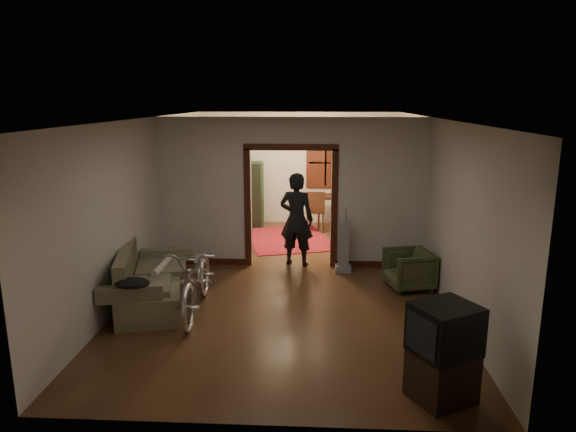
# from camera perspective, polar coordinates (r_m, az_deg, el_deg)

# --- Properties ---
(floor) EXTENTS (5.00, 8.50, 0.01)m
(floor) POSITION_cam_1_polar(r_m,az_deg,el_deg) (9.22, 0.10, -6.87)
(floor) COLOR #392112
(floor) RESTS_ON ground
(ceiling) EXTENTS (5.00, 8.50, 0.01)m
(ceiling) POSITION_cam_1_polar(r_m,az_deg,el_deg) (8.68, 0.11, 10.80)
(ceiling) COLOR white
(ceiling) RESTS_ON floor
(wall_back) EXTENTS (5.00, 0.02, 2.80)m
(wall_back) POSITION_cam_1_polar(r_m,az_deg,el_deg) (13.03, 1.09, 5.33)
(wall_back) COLOR beige
(wall_back) RESTS_ON floor
(wall_left) EXTENTS (0.02, 8.50, 2.80)m
(wall_left) POSITION_cam_1_polar(r_m,az_deg,el_deg) (9.31, -15.45, 1.80)
(wall_left) COLOR beige
(wall_left) RESTS_ON floor
(wall_right) EXTENTS (0.02, 8.50, 2.80)m
(wall_right) POSITION_cam_1_polar(r_m,az_deg,el_deg) (9.06, 16.10, 1.46)
(wall_right) COLOR beige
(wall_right) RESTS_ON floor
(partition_wall) EXTENTS (5.00, 0.14, 2.80)m
(partition_wall) POSITION_cam_1_polar(r_m,az_deg,el_deg) (9.58, 0.34, 2.57)
(partition_wall) COLOR beige
(partition_wall) RESTS_ON floor
(door_casing) EXTENTS (1.74, 0.20, 2.32)m
(door_casing) POSITION_cam_1_polar(r_m,az_deg,el_deg) (9.64, 0.34, 0.81)
(door_casing) COLOR #39160D
(door_casing) RESTS_ON floor
(far_window) EXTENTS (0.98, 0.06, 1.28)m
(far_window) POSITION_cam_1_polar(r_m,az_deg,el_deg) (12.97, 4.20, 5.92)
(far_window) COLOR black
(far_window) RESTS_ON wall_back
(chandelier) EXTENTS (0.24, 0.24, 0.24)m
(chandelier) POSITION_cam_1_polar(r_m,az_deg,el_deg) (11.20, 0.79, 8.97)
(chandelier) COLOR #FFE0A5
(chandelier) RESTS_ON ceiling
(light_switch) EXTENTS (0.08, 0.01, 0.12)m
(light_switch) POSITION_cam_1_polar(r_m,az_deg,el_deg) (9.54, 6.63, 1.52)
(light_switch) COLOR silver
(light_switch) RESTS_ON partition_wall
(sofa) EXTENTS (1.35, 2.13, 0.91)m
(sofa) POSITION_cam_1_polar(r_m,az_deg,el_deg) (8.22, -15.02, -6.47)
(sofa) COLOR brown
(sofa) RESTS_ON floor
(rolled_paper) EXTENTS (0.11, 0.87, 0.11)m
(rolled_paper) POSITION_cam_1_polar(r_m,az_deg,el_deg) (8.44, -13.78, -5.35)
(rolled_paper) COLOR beige
(rolled_paper) RESTS_ON sofa
(jacket) EXTENTS (0.48, 0.36, 0.14)m
(jacket) POSITION_cam_1_polar(r_m,az_deg,el_deg) (7.32, -16.94, -7.14)
(jacket) COLOR black
(jacket) RESTS_ON sofa
(bicycle) EXTENTS (0.81, 2.05, 1.06)m
(bicycle) POSITION_cam_1_polar(r_m,az_deg,el_deg) (7.76, -10.03, -6.79)
(bicycle) COLOR silver
(bicycle) RESTS_ON floor
(armchair) EXTENTS (0.87, 0.85, 0.66)m
(armchair) POSITION_cam_1_polar(r_m,az_deg,el_deg) (8.87, 13.26, -5.79)
(armchair) COLOR #3C4527
(armchair) RESTS_ON floor
(tv_stand) EXTENTS (0.77, 0.75, 0.54)m
(tv_stand) POSITION_cam_1_polar(r_m,az_deg,el_deg) (5.90, 16.71, -16.61)
(tv_stand) COLOR black
(tv_stand) RESTS_ON floor
(crt_tv) EXTENTS (0.80, 0.78, 0.53)m
(crt_tv) POSITION_cam_1_polar(r_m,az_deg,el_deg) (5.66, 17.06, -11.95)
(crt_tv) COLOR black
(crt_tv) RESTS_ON tv_stand
(vacuum) EXTENTS (0.35, 0.31, 0.95)m
(vacuum) POSITION_cam_1_polar(r_m,az_deg,el_deg) (9.45, 6.20, -3.41)
(vacuum) COLOR gray
(vacuum) RESTS_ON floor
(person) EXTENTS (0.74, 0.57, 1.79)m
(person) POSITION_cam_1_polar(r_m,az_deg,el_deg) (9.69, 0.94, -0.37)
(person) COLOR black
(person) RESTS_ON floor
(oriental_rug) EXTENTS (2.33, 2.70, 0.02)m
(oriental_rug) POSITION_cam_1_polar(r_m,az_deg,el_deg) (11.67, 0.01, -2.55)
(oriental_rug) COLOR maroon
(oriental_rug) RESTS_ON floor
(locker) EXTENTS (0.89, 0.62, 1.61)m
(locker) POSITION_cam_1_polar(r_m,az_deg,el_deg) (12.77, -4.62, 2.42)
(locker) COLOR #1F331F
(locker) RESTS_ON floor
(globe) EXTENTS (0.28, 0.28, 0.28)m
(globe) POSITION_cam_1_polar(r_m,az_deg,el_deg) (12.61, -4.72, 7.50)
(globe) COLOR #1E5972
(globe) RESTS_ON locker
(desk) EXTENTS (1.25, 0.93, 0.83)m
(desk) POSITION_cam_1_polar(r_m,az_deg,el_deg) (12.51, 5.74, 0.35)
(desk) COLOR black
(desk) RESTS_ON floor
(desk_chair) EXTENTS (0.47, 0.47, 1.00)m
(desk_chair) POSITION_cam_1_polar(r_m,az_deg,el_deg) (12.30, 3.05, 0.58)
(desk_chair) COLOR black
(desk_chair) RESTS_ON floor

